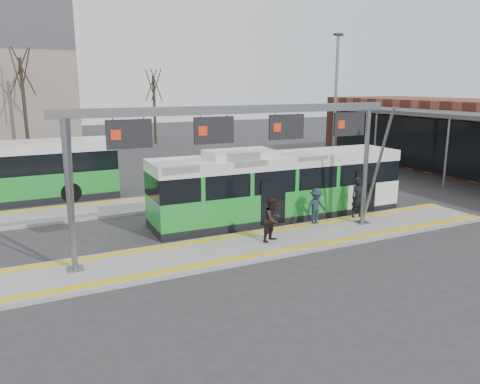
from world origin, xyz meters
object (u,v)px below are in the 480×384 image
object	(u,v)px
hero_bus	(278,186)
passenger_b	(273,219)
passenger_a	(358,198)
passenger_c	(316,206)
gantry	(244,135)

from	to	relation	value
hero_bus	passenger_b	distance (m)	3.86
passenger_a	passenger_b	bearing A→B (deg)	-158.21
passenger_c	passenger_a	bearing A→B (deg)	-7.44
hero_bus	passenger_a	xyz separation A→B (m)	(2.97, -2.04, -0.42)
hero_bus	passenger_c	size ratio (longest dim) A/B	7.59
gantry	passenger_a	bearing A→B (deg)	7.74
hero_bus	passenger_b	world-z (taller)	hero_bus
passenger_a	passenger_b	xyz separation A→B (m)	(-5.11, -1.13, -0.07)
passenger_a	hero_bus	bearing A→B (deg)	154.87
passenger_b	passenger_c	size ratio (longest dim) A/B	1.09
hero_bus	passenger_a	distance (m)	3.63
passenger_a	gantry	bearing A→B (deg)	-162.89
passenger_b	passenger_c	bearing A→B (deg)	-2.10
passenger_c	passenger_b	bearing A→B (deg)	-165.75
gantry	passenger_c	xyz separation A→B (m)	(3.94, 0.85, -3.36)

